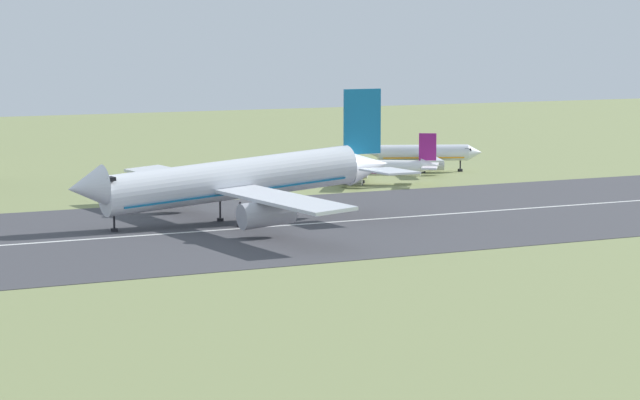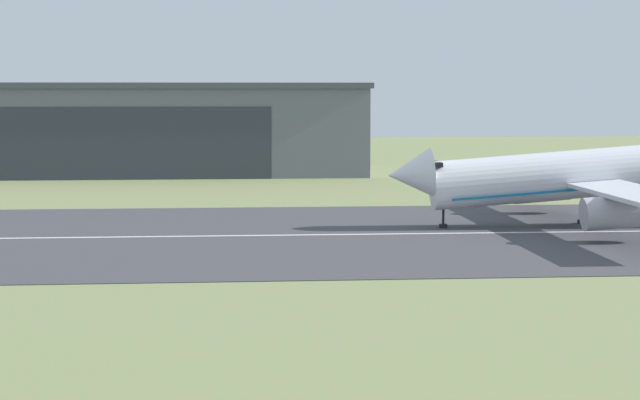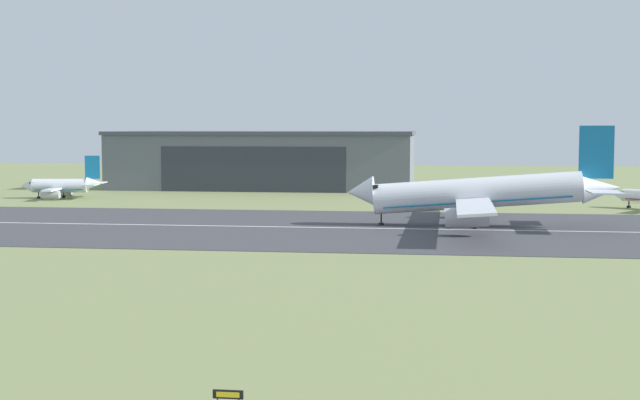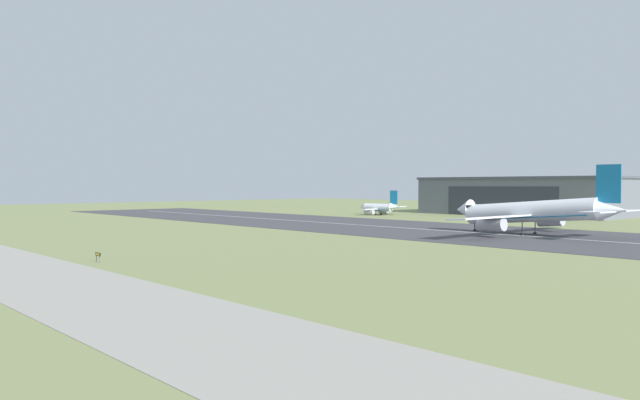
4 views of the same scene
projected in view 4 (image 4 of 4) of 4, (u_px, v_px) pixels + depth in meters
name	position (u px, v px, depth m)	size (l,w,h in m)	color
ground_plane	(234.00, 248.00, 115.06)	(601.71, 601.71, 0.00)	#7A8451
runway_strip	(446.00, 231.00, 158.44)	(361.71, 55.85, 0.06)	#3D3D42
runway_centreline	(446.00, 231.00, 158.44)	(325.54, 0.70, 0.01)	silver
taxiway_road	(8.00, 267.00, 89.07)	(271.28, 17.33, 0.05)	gray
hangar_building	(523.00, 196.00, 241.92)	(77.64, 33.87, 14.77)	slate
airplane_landing	(531.00, 213.00, 145.87)	(43.10, 55.96, 16.10)	silver
airplane_parked_centre	(379.00, 208.00, 242.94)	(18.81, 19.34, 9.54)	silver
runway_sign	(98.00, 255.00, 94.37)	(1.71, 0.13, 1.48)	#4C4C51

